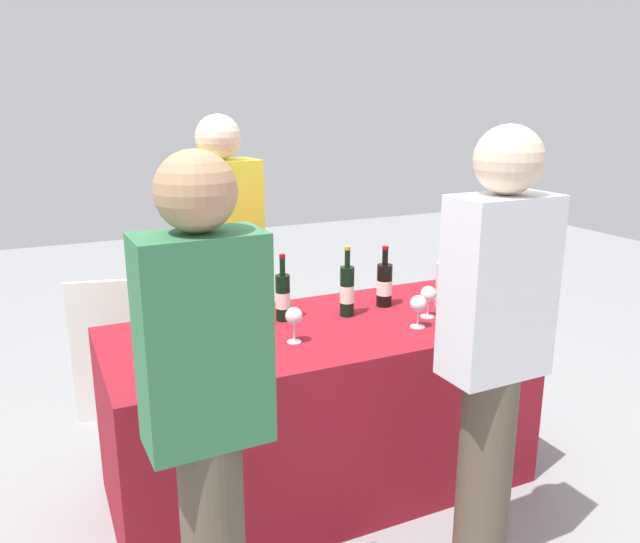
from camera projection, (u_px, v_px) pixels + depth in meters
ground_plane at (320, 483)px, 2.94m from camera, size 12.00×12.00×0.00m
tasting_table at (320, 407)px, 2.84m from camera, size 1.85×0.83×0.78m
wine_bottle_0 at (177, 315)px, 2.56m from camera, size 0.08×0.08×0.30m
wine_bottle_1 at (204, 310)px, 2.58m from camera, size 0.07×0.07×0.34m
wine_bottle_2 at (245, 301)px, 2.70m from camera, size 0.08×0.08×0.33m
wine_bottle_3 at (283, 297)px, 2.80m from camera, size 0.07×0.07×0.31m
wine_bottle_4 at (347, 291)px, 2.85m from camera, size 0.07×0.07×0.33m
wine_bottle_5 at (384, 284)px, 3.00m from camera, size 0.07×0.07×0.29m
wine_glass_0 at (237, 337)px, 2.33m from camera, size 0.06×0.06×0.14m
wine_glass_1 at (294, 317)px, 2.53m from camera, size 0.07×0.07×0.15m
wine_glass_2 at (418, 305)px, 2.71m from camera, size 0.07×0.07×0.15m
wine_glass_3 at (428, 295)px, 2.84m from camera, size 0.07×0.07×0.15m
wine_glass_4 at (450, 292)px, 2.90m from camera, size 0.06×0.06×0.14m
ice_bucket at (456, 285)px, 2.98m from camera, size 0.19×0.19×0.21m
server_pouring at (223, 265)px, 3.24m from camera, size 0.41×0.25×1.68m
guest_0 at (207, 409)px, 1.76m from camera, size 0.35×0.22×1.62m
guest_1 at (494, 347)px, 2.14m from camera, size 0.36×0.22×1.66m
menu_board at (123, 351)px, 3.45m from camera, size 0.54×0.16×0.81m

